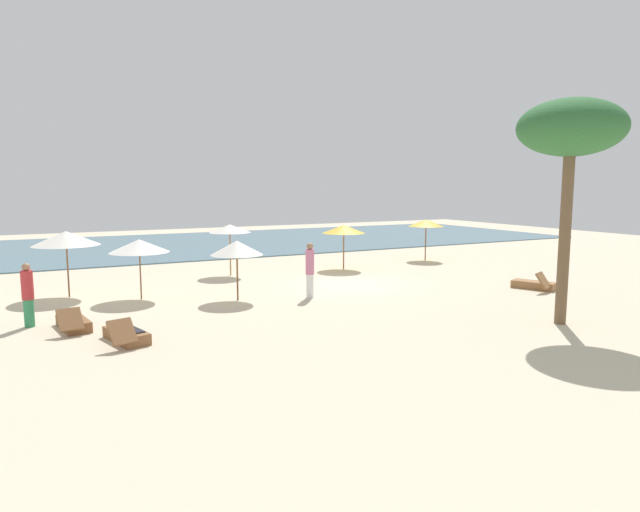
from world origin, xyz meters
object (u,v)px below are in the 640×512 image
object	(u,v)px
umbrella_0	(66,238)
umbrella_4	(344,229)
umbrella_2	(139,246)
umbrella_3	(230,229)
umbrella_1	(426,223)
lounger_2	(126,335)
umbrella_5	(237,248)
person_0	(310,270)
lounger_1	(73,323)
palm_1	(571,131)
person_1	(28,294)
lounger_0	(535,285)

from	to	relation	value
umbrella_0	umbrella_4	size ratio (longest dim) A/B	1.12
umbrella_0	umbrella_2	distance (m)	2.61
umbrella_0	umbrella_3	size ratio (longest dim) A/B	1.05
umbrella_0	umbrella_1	bearing A→B (deg)	6.33
lounger_2	umbrella_5	bearing A→B (deg)	40.36
person_0	lounger_1	bearing A→B (deg)	-174.01
umbrella_1	umbrella_4	size ratio (longest dim) A/B	1.02
umbrella_1	umbrella_3	xyz separation A→B (m)	(-10.28, 0.00, 0.10)
umbrella_3	palm_1	distance (m)	13.59
umbrella_4	lounger_2	world-z (taller)	umbrella_4
umbrella_5	palm_1	world-z (taller)	palm_1
umbrella_0	umbrella_3	xyz separation A→B (m)	(6.32, 1.85, -0.03)
person_1	palm_1	distance (m)	15.07
umbrella_4	umbrella_5	distance (m)	7.79
umbrella_2	palm_1	world-z (taller)	palm_1
umbrella_2	palm_1	xyz separation A→B (m)	(9.69, -8.65, 3.40)
umbrella_0	umbrella_2	bearing A→B (deg)	-35.51
umbrella_2	lounger_2	world-z (taller)	umbrella_2
person_0	umbrella_1	bearing A→B (deg)	31.47
palm_1	umbrella_5	bearing A→B (deg)	134.45
umbrella_1	umbrella_5	size ratio (longest dim) A/B	1.04
umbrella_2	person_1	xyz separation A→B (m)	(-3.28, -2.32, -0.91)
umbrella_4	umbrella_2	bearing A→B (deg)	-164.02
umbrella_3	umbrella_5	distance (m)	5.19
umbrella_1	umbrella_2	xyz separation A→B (m)	(-14.49, -3.35, -0.09)
umbrella_2	umbrella_4	size ratio (longest dim) A/B	1.00
umbrella_1	palm_1	world-z (taller)	palm_1
umbrella_5	lounger_1	xyz separation A→B (m)	(-5.07, -1.53, -1.58)
umbrella_0	palm_1	size ratio (longest dim) A/B	0.37
umbrella_3	person_0	world-z (taller)	umbrella_3
umbrella_1	lounger_2	bearing A→B (deg)	-151.85
lounger_1	palm_1	bearing A→B (deg)	-24.67
lounger_1	person_1	bearing A→B (deg)	140.63
umbrella_5	lounger_0	size ratio (longest dim) A/B	1.13
umbrella_0	lounger_0	bearing A→B (deg)	-22.46
lounger_2	person_1	bearing A→B (deg)	127.66
umbrella_1	umbrella_5	bearing A→B (deg)	-156.87
lounger_0	person_1	xyz separation A→B (m)	(-16.39, 2.46, 0.71)
umbrella_2	lounger_0	world-z (taller)	umbrella_2
lounger_1	person_0	distance (m)	7.44
umbrella_2	umbrella_5	world-z (taller)	umbrella_2
lounger_2	person_0	distance (m)	6.87
umbrella_4	lounger_0	distance (m)	8.52
umbrella_3	person_0	distance (m)	5.91
umbrella_5	lounger_1	world-z (taller)	umbrella_5
umbrella_4	umbrella_3	bearing A→B (deg)	172.25
umbrella_3	umbrella_4	bearing A→B (deg)	-7.75
umbrella_5	person_1	xyz separation A→B (m)	(-6.09, -0.69, -0.86)
lounger_2	lounger_0	bearing A→B (deg)	1.02
person_1	umbrella_2	bearing A→B (deg)	35.25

